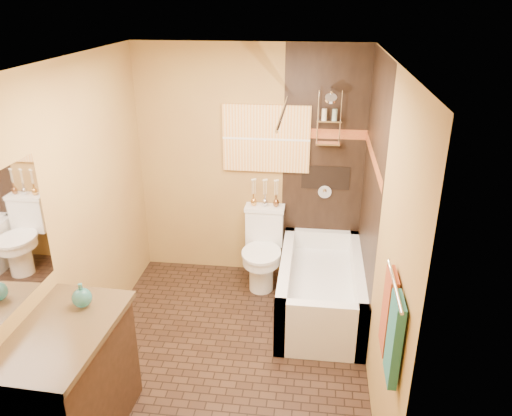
% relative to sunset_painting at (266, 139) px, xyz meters
% --- Properties ---
extents(floor, '(3.00, 3.00, 0.00)m').
position_rel_sunset_painting_xyz_m(floor, '(-0.17, -1.48, -1.55)').
color(floor, black).
rests_on(floor, ground).
extents(wall_left, '(0.02, 3.00, 2.50)m').
position_rel_sunset_painting_xyz_m(wall_left, '(-1.37, -1.48, -0.30)').
color(wall_left, '#A78840').
rests_on(wall_left, floor).
extents(wall_right, '(0.02, 3.00, 2.50)m').
position_rel_sunset_painting_xyz_m(wall_right, '(1.03, -1.48, -0.30)').
color(wall_right, '#A78840').
rests_on(wall_right, floor).
extents(wall_back, '(2.40, 0.02, 2.50)m').
position_rel_sunset_painting_xyz_m(wall_back, '(-0.17, 0.02, -0.30)').
color(wall_back, '#A78840').
rests_on(wall_back, floor).
extents(wall_front, '(2.40, 0.02, 2.50)m').
position_rel_sunset_painting_xyz_m(wall_front, '(-0.17, -2.98, -0.30)').
color(wall_front, '#A78840').
rests_on(wall_front, floor).
extents(ceiling, '(3.00, 3.00, 0.00)m').
position_rel_sunset_painting_xyz_m(ceiling, '(-0.17, -1.48, 0.95)').
color(ceiling, silver).
rests_on(ceiling, wall_back).
extents(alcove_tile_back, '(0.85, 0.01, 2.50)m').
position_rel_sunset_painting_xyz_m(alcove_tile_back, '(0.60, 0.01, -0.30)').
color(alcove_tile_back, black).
rests_on(alcove_tile_back, wall_back).
extents(alcove_tile_right, '(0.01, 1.50, 2.50)m').
position_rel_sunset_painting_xyz_m(alcove_tile_right, '(1.01, -0.73, -0.30)').
color(alcove_tile_right, black).
rests_on(alcove_tile_right, wall_right).
extents(mosaic_band_back, '(0.85, 0.01, 0.10)m').
position_rel_sunset_painting_xyz_m(mosaic_band_back, '(0.60, 0.00, 0.07)').
color(mosaic_band_back, maroon).
rests_on(mosaic_band_back, alcove_tile_back).
extents(mosaic_band_right, '(0.01, 1.50, 0.10)m').
position_rel_sunset_painting_xyz_m(mosaic_band_right, '(1.00, -0.73, 0.07)').
color(mosaic_band_right, maroon).
rests_on(mosaic_band_right, alcove_tile_right).
extents(alcove_niche, '(0.50, 0.01, 0.25)m').
position_rel_sunset_painting_xyz_m(alcove_niche, '(0.63, 0.01, -0.40)').
color(alcove_niche, black).
rests_on(alcove_niche, alcove_tile_back).
extents(shower_fixtures, '(0.24, 0.33, 1.16)m').
position_rel_sunset_painting_xyz_m(shower_fixtures, '(0.63, -0.10, 0.12)').
color(shower_fixtures, silver).
rests_on(shower_fixtures, floor).
extents(curtain_rod, '(0.03, 1.55, 0.03)m').
position_rel_sunset_painting_xyz_m(curtain_rod, '(0.23, -0.73, 0.47)').
color(curtain_rod, silver).
rests_on(curtain_rod, wall_back).
extents(towel_bar, '(0.02, 0.55, 0.02)m').
position_rel_sunset_painting_xyz_m(towel_bar, '(0.98, -2.53, -0.10)').
color(towel_bar, silver).
rests_on(towel_bar, wall_right).
extents(towel_teal, '(0.05, 0.22, 0.52)m').
position_rel_sunset_painting_xyz_m(towel_teal, '(0.99, -2.66, -0.37)').
color(towel_teal, '#1C6056').
rests_on(towel_teal, towel_bar).
extents(towel_rust, '(0.05, 0.22, 0.52)m').
position_rel_sunset_painting_xyz_m(towel_rust, '(0.99, -2.40, -0.37)').
color(towel_rust, maroon).
rests_on(towel_rust, towel_bar).
extents(sunset_painting, '(0.90, 0.04, 0.70)m').
position_rel_sunset_painting_xyz_m(sunset_painting, '(0.00, 0.00, 0.00)').
color(sunset_painting, orange).
rests_on(sunset_painting, wall_back).
extents(vanity_mirror, '(0.01, 1.00, 0.90)m').
position_rel_sunset_painting_xyz_m(vanity_mirror, '(-1.36, -2.48, -0.05)').
color(vanity_mirror, white).
rests_on(vanity_mirror, wall_left).
extents(bathtub, '(0.80, 1.50, 0.55)m').
position_rel_sunset_painting_xyz_m(bathtub, '(0.63, -0.73, -1.33)').
color(bathtub, white).
rests_on(bathtub, floor).
extents(toilet, '(0.42, 0.62, 0.83)m').
position_rel_sunset_painting_xyz_m(toilet, '(0.00, -0.27, -1.13)').
color(toilet, white).
rests_on(toilet, floor).
extents(vanity, '(0.68, 1.06, 0.92)m').
position_rel_sunset_painting_xyz_m(vanity, '(-1.10, -2.48, -1.09)').
color(vanity, black).
rests_on(vanity, floor).
extents(teal_bottle, '(0.18, 0.18, 0.22)m').
position_rel_sunset_painting_xyz_m(teal_bottle, '(-1.05, -2.20, -0.54)').
color(teal_bottle, '#25716D').
rests_on(teal_bottle, vanity).
extents(bud_vases, '(0.30, 0.06, 0.30)m').
position_rel_sunset_painting_xyz_m(bud_vases, '(0.00, -0.08, -0.56)').
color(bud_vases, gold).
rests_on(bud_vases, toilet).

